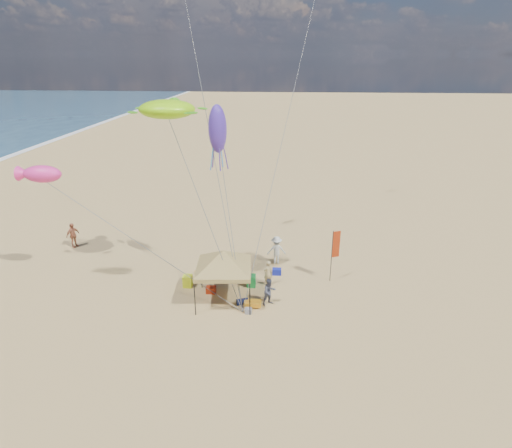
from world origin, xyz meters
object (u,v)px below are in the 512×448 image
object	(u,v)px
person_near_c	(276,250)
chair_green	(251,281)
canopy_tent	(223,252)
beach_cart	(253,303)
person_near_b	(269,292)
cooler_red	(211,290)
cooler_blue	(277,272)
person_far_a	(73,235)
feather_flag	(335,248)
chair_yellow	(188,281)
person_near_a	(268,273)

from	to	relation	value
person_near_c	chair_green	bearing A→B (deg)	59.13
chair_green	canopy_tent	bearing A→B (deg)	-128.51
beach_cart	person_near_b	world-z (taller)	person_near_b
cooler_red	cooler_blue	world-z (taller)	same
chair_green	person_far_a	size ratio (longest dim) A/B	0.40
feather_flag	cooler_red	world-z (taller)	feather_flag
cooler_blue	person_near_c	size ratio (longest dim) A/B	0.29
cooler_red	chair_yellow	xyz separation A→B (m)	(-1.46, 0.61, 0.16)
chair_green	person_far_a	xyz separation A→B (m)	(-12.78, 4.45, 0.53)
canopy_tent	chair_yellow	distance (m)	3.71
chair_yellow	person_near_b	size ratio (longest dim) A/B	0.46
person_near_c	feather_flag	bearing A→B (deg)	142.08
chair_green	person_near_b	distance (m)	2.20
cooler_blue	person_near_a	xyz separation A→B (m)	(-0.48, -1.28, 0.58)
cooler_blue	person_near_b	xyz separation A→B (m)	(-0.29, -3.36, 0.58)
chair_yellow	person_near_a	bearing A→B (deg)	6.93
person_near_b	person_far_a	xyz separation A→B (m)	(-13.92, 6.30, 0.12)
canopy_tent	chair_green	size ratio (longest dim) A/B	8.05
canopy_tent	person_near_a	size ratio (longest dim) A/B	3.66
feather_flag	person_near_a	size ratio (longest dim) A/B	2.10
canopy_tent	cooler_blue	size ratio (longest dim) A/B	10.44
cooler_red	person_far_a	bearing A→B (deg)	153.07
chair_green	chair_yellow	distance (m)	3.67
chair_yellow	person_near_a	xyz separation A→B (m)	(4.60, 0.56, 0.42)
person_far_a	cooler_blue	bearing A→B (deg)	-76.68
canopy_tent	chair_green	bearing A→B (deg)	51.49
cooler_red	cooler_blue	bearing A→B (deg)	34.02
cooler_blue	chair_green	world-z (taller)	chair_green
canopy_tent	cooler_blue	xyz separation A→B (m)	(2.75, 3.18, -2.71)
feather_flag	person_near_a	bearing A→B (deg)	-168.53
beach_cart	feather_flag	bearing A→B (deg)	35.18
beach_cart	chair_yellow	bearing A→B (deg)	154.98
person_near_a	person_near_c	size ratio (longest dim) A/B	0.84
beach_cart	person_far_a	size ratio (longest dim) A/B	0.51
feather_flag	chair_green	size ratio (longest dim) A/B	4.62
beach_cart	person_near_b	xyz separation A→B (m)	(0.87, 0.31, 0.57)
feather_flag	chair_yellow	size ratio (longest dim) A/B	4.62
canopy_tent	person_near_b	size ratio (longest dim) A/B	3.68
beach_cart	person_near_b	bearing A→B (deg)	19.53
chair_yellow	person_near_b	distance (m)	5.05
person_near_b	canopy_tent	bearing A→B (deg)	142.61
cooler_blue	chair_green	distance (m)	2.09
beach_cart	person_near_c	size ratio (longest dim) A/B	0.49
cooler_red	chair_green	xyz separation A→B (m)	(2.19, 0.92, 0.16)
chair_yellow	person_near_c	world-z (taller)	person_near_c
feather_flag	cooler_red	distance (m)	7.48
person_near_b	person_far_a	distance (m)	15.28
chair_yellow	beach_cart	distance (m)	4.33
feather_flag	cooler_red	size ratio (longest dim) A/B	5.99
feather_flag	chair_green	bearing A→B (deg)	-167.96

